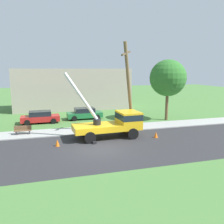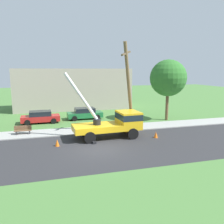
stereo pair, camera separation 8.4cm
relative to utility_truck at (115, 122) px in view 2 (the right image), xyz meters
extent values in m
plane|color=#477538|center=(-2.27, 9.07, -1.41)|extent=(120.00, 120.00, 0.00)
cube|color=#2B2B2D|center=(-2.27, -2.93, -1.40)|extent=(80.00, 8.97, 0.01)
cube|color=#9E9E99|center=(-2.27, 2.99, -1.36)|extent=(80.00, 2.87, 0.10)
cube|color=gold|center=(-1.80, -0.08, -0.38)|extent=(4.39, 2.57, 0.55)
cube|color=gold|center=(1.30, 0.04, 0.14)|extent=(1.99, 2.47, 1.60)
cube|color=#19232D|center=(1.30, 0.04, 0.49)|extent=(2.01, 2.49, 0.56)
cylinder|color=black|center=(-1.78, -0.08, 0.14)|extent=(0.70, 0.70, 0.50)
cylinder|color=silver|center=(-3.08, 0.52, 2.44)|extent=(2.93, 1.55, 4.26)
cube|color=black|center=(-2.34, -1.56, -1.31)|extent=(0.31, 0.31, 0.20)
cube|color=black|center=(-2.46, 1.34, -1.31)|extent=(0.31, 0.31, 0.20)
cylinder|color=black|center=(1.30, -1.16, -0.91)|extent=(1.00, 0.30, 1.00)
cylinder|color=black|center=(1.21, 1.23, -0.91)|extent=(1.00, 0.30, 1.00)
cylinder|color=black|center=(-2.66, -1.32, -0.91)|extent=(1.00, 0.30, 1.00)
cylinder|color=black|center=(-2.76, 1.08, -0.91)|extent=(1.00, 0.30, 1.00)
cylinder|color=brown|center=(1.73, 1.20, 2.97)|extent=(1.89, 1.94, 8.83)
cube|color=brown|center=(1.18, 0.63, 6.30)|extent=(1.36, 1.40, 0.57)
cone|color=orange|center=(3.52, -1.30, -1.13)|extent=(0.36, 0.36, 0.56)
cone|color=orange|center=(-5.41, -1.33, -1.13)|extent=(0.36, 0.36, 0.56)
cone|color=orange|center=(1.55, 1.14, -1.13)|extent=(0.36, 0.36, 0.56)
cube|color=#B21E1E|center=(-6.85, 8.03, -0.86)|extent=(4.44, 1.89, 0.65)
cube|color=black|center=(-6.85, 8.03, -0.26)|extent=(2.50, 1.71, 0.55)
cylinder|color=black|center=(-5.38, 7.16, -1.09)|extent=(0.64, 0.22, 0.64)
cylinder|color=black|center=(-5.42, 8.96, -1.09)|extent=(0.64, 0.22, 0.64)
cylinder|color=black|center=(-8.28, 7.10, -1.09)|extent=(0.64, 0.22, 0.64)
cylinder|color=black|center=(-8.32, 8.90, -1.09)|extent=(0.64, 0.22, 0.64)
cube|color=#1E6638|center=(-1.43, 8.90, -0.86)|extent=(4.45, 1.91, 0.65)
cube|color=black|center=(-1.43, 8.90, -0.26)|extent=(2.51, 1.72, 0.55)
cylinder|color=black|center=(0.05, 8.04, -1.09)|extent=(0.64, 0.22, 0.64)
cylinder|color=black|center=(0.00, 9.84, -1.09)|extent=(0.64, 0.22, 0.64)
cylinder|color=black|center=(-2.86, 7.96, -1.09)|extent=(0.64, 0.22, 0.64)
cylinder|color=black|center=(-2.90, 9.76, -1.09)|extent=(0.64, 0.22, 0.64)
cube|color=brown|center=(-8.41, 2.99, -0.96)|extent=(1.60, 0.44, 0.06)
cube|color=brown|center=(-8.41, 3.19, -0.71)|extent=(1.60, 0.06, 0.40)
cube|color=#333338|center=(-9.01, 2.99, -1.18)|extent=(0.10, 0.40, 0.45)
cube|color=#333338|center=(-7.81, 2.99, -1.18)|extent=(0.10, 0.40, 0.45)
cylinder|color=brown|center=(8.34, 5.49, 1.03)|extent=(0.36, 0.36, 4.88)
sphere|color=#2D6B28|center=(8.34, 5.49, 3.82)|extent=(4.46, 4.46, 4.46)
cube|color=#A5998C|center=(-1.78, 17.86, 1.79)|extent=(18.00, 6.00, 6.40)
camera|label=1|loc=(-6.19, -20.30, 4.77)|focal=37.50mm
camera|label=2|loc=(-6.10, -20.32, 4.77)|focal=37.50mm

